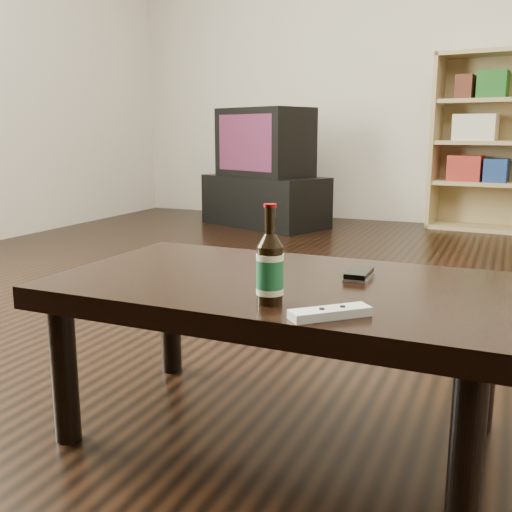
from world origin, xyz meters
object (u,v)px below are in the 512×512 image
at_px(phone, 359,274).
at_px(remote, 330,313).
at_px(tv_stand, 265,201).
at_px(tv, 265,142).
at_px(bookshelf, 482,139).
at_px(coffee_table, 279,301).
at_px(beer_bottle, 270,269).

bearing_deg(phone, remote, -86.42).
height_order(tv_stand, tv, tv).
xyz_separation_m(tv_stand, bookshelf, (1.54, 0.49, 0.48)).
height_order(coffee_table, beer_bottle, beer_bottle).
relative_size(tv_stand, phone, 9.29).
bearing_deg(tv_stand, beer_bottle, -44.63).
bearing_deg(bookshelf, coffee_table, -87.79).
bearing_deg(coffee_table, remote, -50.87).
bearing_deg(tv, beer_bottle, -44.62).
xyz_separation_m(tv, remote, (1.49, -3.31, -0.25)).
height_order(bookshelf, beer_bottle, bookshelf).
height_order(tv_stand, coffee_table, tv_stand).
relative_size(beer_bottle, remote, 1.41).
bearing_deg(phone, beer_bottle, -112.56).
bearing_deg(coffee_table, phone, 28.00).
relative_size(bookshelf, remote, 9.14).
xyz_separation_m(tv, beer_bottle, (1.35, -3.26, -0.19)).
bearing_deg(phone, tv, 115.49).
distance_m(tv_stand, beer_bottle, 3.54).
xyz_separation_m(bookshelf, beer_bottle, (-0.19, -3.75, -0.22)).
distance_m(tv_stand, phone, 3.33).
xyz_separation_m(bookshelf, phone, (-0.08, -3.47, -0.28)).
bearing_deg(remote, phone, 140.78).
xyz_separation_m(tv, phone, (1.46, -2.98, -0.25)).
relative_size(tv, coffee_table, 0.77).
bearing_deg(bookshelf, remote, -84.68).
xyz_separation_m(coffee_table, beer_bottle, (0.05, -0.19, 0.12)).
xyz_separation_m(beer_bottle, phone, (0.11, 0.28, -0.06)).
relative_size(tv, bookshelf, 0.62).
bearing_deg(coffee_table, tv, 112.88).
relative_size(coffee_table, beer_bottle, 5.23).
relative_size(tv_stand, beer_bottle, 4.87).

